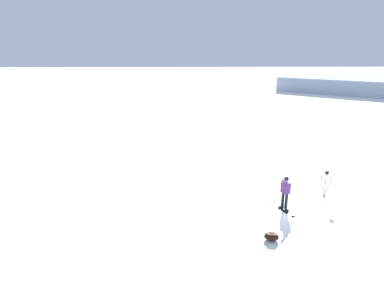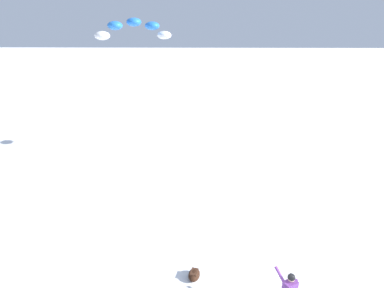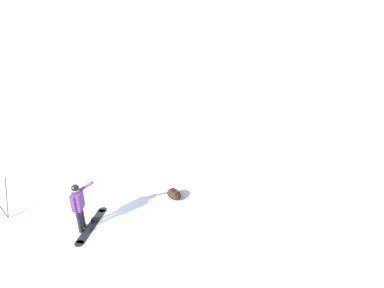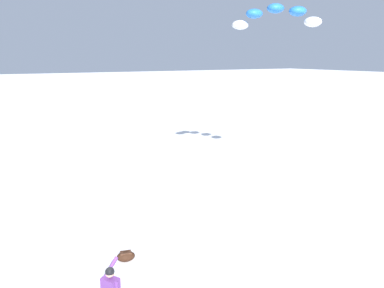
% 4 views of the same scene
% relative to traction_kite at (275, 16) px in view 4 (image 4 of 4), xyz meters
% --- Properties ---
extents(traction_kite, '(4.10, 2.98, 1.10)m').
position_rel_traction_kite_xyz_m(traction_kite, '(0.00, 0.00, 0.00)').
color(traction_kite, white).
extents(gear_bag_large, '(0.51, 0.65, 0.33)m').
position_rel_traction_kite_xyz_m(gear_bag_large, '(3.41, -8.77, -8.00)').
color(gear_bag_large, black).
rests_on(gear_bag_large, ground_plane).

